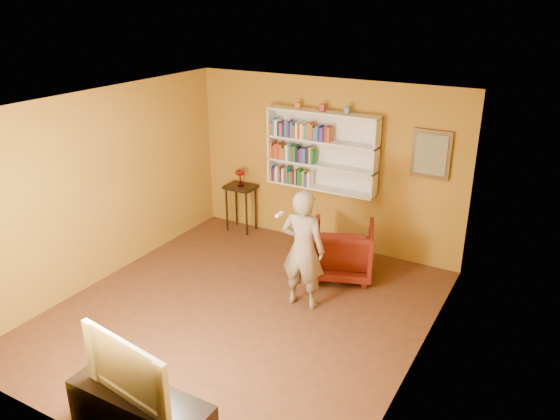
% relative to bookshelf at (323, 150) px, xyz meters
% --- Properties ---
extents(room_shell, '(5.30, 5.80, 2.88)m').
position_rel_bookshelf_xyz_m(room_shell, '(0.00, -2.41, -0.58)').
color(room_shell, '#4A2817').
rests_on(room_shell, ground).
extents(bookshelf, '(1.80, 0.29, 1.23)m').
position_rel_bookshelf_xyz_m(bookshelf, '(0.00, 0.00, 0.00)').
color(bookshelf, silver).
rests_on(bookshelf, room_shell).
extents(books_row_lower, '(0.72, 0.19, 0.27)m').
position_rel_bookshelf_xyz_m(books_row_lower, '(-0.50, -0.11, -0.46)').
color(books_row_lower, gold).
rests_on(books_row_lower, bookshelf).
extents(books_row_middle, '(0.77, 0.19, 0.27)m').
position_rel_bookshelf_xyz_m(books_row_middle, '(-0.48, -0.11, -0.08)').
color(books_row_middle, '#B25123').
rests_on(books_row_middle, bookshelf).
extents(books_row_upper, '(1.03, 0.19, 0.27)m').
position_rel_bookshelf_xyz_m(books_row_upper, '(-0.35, -0.11, 0.30)').
color(books_row_upper, '#B25123').
rests_on(books_row_upper, bookshelf).
extents(ornament_left, '(0.07, 0.07, 0.10)m').
position_rel_bookshelf_xyz_m(ornament_left, '(-0.42, -0.06, 0.67)').
color(ornament_left, '#BC6535').
rests_on(ornament_left, bookshelf).
extents(ornament_centre, '(0.08, 0.08, 0.11)m').
position_rel_bookshelf_xyz_m(ornament_centre, '(-0.00, -0.06, 0.68)').
color(ornament_centre, maroon).
rests_on(ornament_centre, bookshelf).
extents(ornament_right, '(0.08, 0.08, 0.11)m').
position_rel_bookshelf_xyz_m(ornament_right, '(0.39, -0.06, 0.67)').
color(ornament_right, slate).
rests_on(ornament_right, bookshelf).
extents(framed_painting, '(0.55, 0.05, 0.70)m').
position_rel_bookshelf_xyz_m(framed_painting, '(1.65, 0.05, 0.16)').
color(framed_painting, '#513917').
rests_on(framed_painting, room_shell).
extents(console_table, '(0.50, 0.38, 0.82)m').
position_rel_bookshelf_xyz_m(console_table, '(-1.45, -0.16, -0.91)').
color(console_table, black).
rests_on(console_table, ground).
extents(ruby_lustre, '(0.18, 0.18, 0.28)m').
position_rel_bookshelf_xyz_m(ruby_lustre, '(-1.45, -0.16, -0.57)').
color(ruby_lustre, maroon).
rests_on(ruby_lustre, console_table).
extents(armchair, '(1.11, 1.13, 0.80)m').
position_rel_bookshelf_xyz_m(armchair, '(0.73, -0.82, -1.19)').
color(armchair, '#470905').
rests_on(armchair, ground).
extents(person, '(0.62, 0.43, 1.61)m').
position_rel_bookshelf_xyz_m(person, '(0.60, -1.83, -0.79)').
color(person, '#7C6B5B').
rests_on(person, ground).
extents(game_remote, '(0.04, 0.15, 0.04)m').
position_rel_bookshelf_xyz_m(game_remote, '(0.38, -2.07, -0.26)').
color(game_remote, silver).
rests_on(game_remote, person).
extents(tv_cabinet, '(1.43, 0.43, 0.51)m').
position_rel_bookshelf_xyz_m(tv_cabinet, '(0.39, -4.66, -1.34)').
color(tv_cabinet, black).
rests_on(tv_cabinet, ground).
extents(television, '(1.10, 0.30, 0.63)m').
position_rel_bookshelf_xyz_m(television, '(0.39, -4.66, -0.77)').
color(television, black).
rests_on(television, tv_cabinet).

